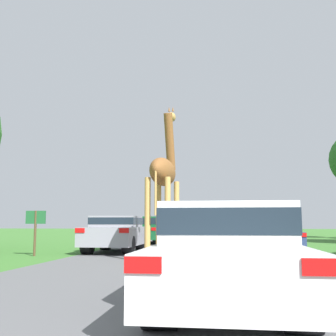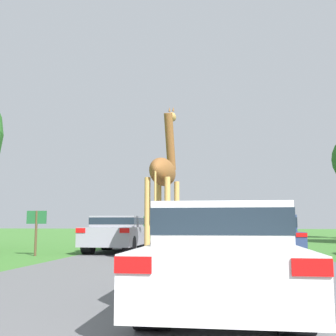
{
  "view_description": "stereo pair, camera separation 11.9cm",
  "coord_description": "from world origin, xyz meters",
  "px_view_note": "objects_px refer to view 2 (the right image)",
  "views": [
    {
      "loc": [
        0.9,
        -0.3,
        1.1
      ],
      "look_at": [
        -0.7,
        12.21,
        2.75
      ],
      "focal_mm": 45.0,
      "sensor_mm": 36.0,
      "label": 1
    },
    {
      "loc": [
        1.02,
        -0.28,
        1.1
      ],
      "look_at": [
        -0.7,
        12.21,
        2.75
      ],
      "focal_mm": 45.0,
      "sensor_mm": 36.0,
      "label": 2
    }
  ],
  "objects_px": {
    "car_lead_maroon": "(222,251)",
    "giraffe_near_road": "(164,176)",
    "car_far_ahead": "(269,233)",
    "car_queue_left": "(149,229)",
    "car_queue_right": "(242,230)",
    "sign_post": "(36,224)",
    "car_verge_right": "(117,233)"
  },
  "relations": [
    {
      "from": "car_lead_maroon",
      "to": "giraffe_near_road",
      "type": "bearing_deg",
      "value": 104.9
    },
    {
      "from": "car_far_ahead",
      "to": "car_lead_maroon",
      "type": "bearing_deg",
      "value": -98.87
    },
    {
      "from": "giraffe_near_road",
      "to": "car_queue_left",
      "type": "relative_size",
      "value": 1.26
    },
    {
      "from": "giraffe_near_road",
      "to": "car_queue_left",
      "type": "bearing_deg",
      "value": 106.99
    },
    {
      "from": "car_queue_right",
      "to": "car_far_ahead",
      "type": "distance_m",
      "value": 8.55
    },
    {
      "from": "giraffe_near_road",
      "to": "car_queue_right",
      "type": "bearing_deg",
      "value": 81.45
    },
    {
      "from": "giraffe_near_road",
      "to": "car_queue_left",
      "type": "height_order",
      "value": "giraffe_near_road"
    },
    {
      "from": "sign_post",
      "to": "car_queue_right",
      "type": "bearing_deg",
      "value": 57.0
    },
    {
      "from": "car_queue_right",
      "to": "car_verge_right",
      "type": "distance_m",
      "value": 10.24
    },
    {
      "from": "car_lead_maroon",
      "to": "car_queue_left",
      "type": "distance_m",
      "value": 17.62
    },
    {
      "from": "car_queue_right",
      "to": "car_verge_right",
      "type": "height_order",
      "value": "car_verge_right"
    },
    {
      "from": "car_queue_left",
      "to": "car_far_ahead",
      "type": "relative_size",
      "value": 0.86
    },
    {
      "from": "car_far_ahead",
      "to": "sign_post",
      "type": "bearing_deg",
      "value": -161.52
    },
    {
      "from": "car_far_ahead",
      "to": "car_queue_left",
      "type": "bearing_deg",
      "value": 130.96
    },
    {
      "from": "car_lead_maroon",
      "to": "car_far_ahead",
      "type": "xyz_separation_m",
      "value": [
        1.63,
        10.45,
        0.02
      ]
    },
    {
      "from": "car_lead_maroon",
      "to": "car_queue_right",
      "type": "height_order",
      "value": "car_lead_maroon"
    },
    {
      "from": "car_queue_left",
      "to": "car_queue_right",
      "type": "bearing_deg",
      "value": 19.95
    },
    {
      "from": "giraffe_near_road",
      "to": "sign_post",
      "type": "distance_m",
      "value": 4.85
    },
    {
      "from": "giraffe_near_road",
      "to": "car_lead_maroon",
      "type": "bearing_deg",
      "value": -70.94
    },
    {
      "from": "car_queue_left",
      "to": "sign_post",
      "type": "distance_m",
      "value": 9.58
    },
    {
      "from": "giraffe_near_road",
      "to": "car_verge_right",
      "type": "height_order",
      "value": "giraffe_near_road"
    },
    {
      "from": "car_lead_maroon",
      "to": "sign_post",
      "type": "height_order",
      "value": "sign_post"
    },
    {
      "from": "car_lead_maroon",
      "to": "car_verge_right",
      "type": "height_order",
      "value": "car_verge_right"
    },
    {
      "from": "car_queue_right",
      "to": "car_verge_right",
      "type": "relative_size",
      "value": 1.08
    },
    {
      "from": "giraffe_near_road",
      "to": "car_verge_right",
      "type": "distance_m",
      "value": 4.36
    },
    {
      "from": "car_lead_maroon",
      "to": "car_queue_left",
      "type": "relative_size",
      "value": 1.14
    },
    {
      "from": "car_queue_left",
      "to": "car_far_ahead",
      "type": "bearing_deg",
      "value": -49.04
    },
    {
      "from": "giraffe_near_road",
      "to": "car_verge_right",
      "type": "xyz_separation_m",
      "value": [
        -2.28,
        3.27,
        -1.78
      ]
    },
    {
      "from": "car_queue_left",
      "to": "car_verge_right",
      "type": "relative_size",
      "value": 0.99
    },
    {
      "from": "car_queue_right",
      "to": "car_far_ahead",
      "type": "height_order",
      "value": "car_far_ahead"
    },
    {
      "from": "car_far_ahead",
      "to": "sign_post",
      "type": "relative_size",
      "value": 3.05
    },
    {
      "from": "giraffe_near_road",
      "to": "car_far_ahead",
      "type": "distance_m",
      "value": 5.33
    }
  ]
}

